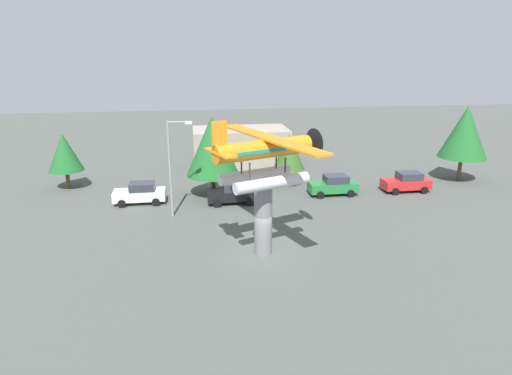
% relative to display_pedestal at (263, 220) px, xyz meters
% --- Properties ---
extents(ground_plane, '(140.00, 140.00, 0.00)m').
position_rel_display_pedestal_xyz_m(ground_plane, '(0.00, 0.00, -2.25)').
color(ground_plane, '#4C514C').
extents(display_pedestal, '(1.10, 1.10, 4.50)m').
position_rel_display_pedestal_xyz_m(display_pedestal, '(0.00, 0.00, 0.00)').
color(display_pedestal, slate).
rests_on(display_pedestal, ground).
extents(floatplane_monument, '(7.19, 10.09, 4.00)m').
position_rel_display_pedestal_xyz_m(floatplane_monument, '(0.12, 0.05, 3.92)').
color(floatplane_monument, silver).
rests_on(floatplane_monument, display_pedestal).
extents(car_near_white, '(4.20, 2.02, 1.76)m').
position_rel_display_pedestal_xyz_m(car_near_white, '(-8.52, 10.79, -1.37)').
color(car_near_white, white).
rests_on(car_near_white, ground).
extents(car_mid_black, '(4.20, 2.02, 1.76)m').
position_rel_display_pedestal_xyz_m(car_mid_black, '(-0.89, 9.70, -1.37)').
color(car_mid_black, black).
rests_on(car_mid_black, ground).
extents(car_far_green, '(4.20, 2.02, 1.76)m').
position_rel_display_pedestal_xyz_m(car_far_green, '(7.99, 10.62, -1.37)').
color(car_far_green, '#237A38').
rests_on(car_far_green, ground).
extents(car_distant_red, '(4.20, 2.02, 1.76)m').
position_rel_display_pedestal_xyz_m(car_distant_red, '(14.76, 10.58, -1.37)').
color(car_distant_red, red).
rests_on(car_distant_red, ground).
extents(streetlight_primary, '(1.84, 0.28, 7.30)m').
position_rel_display_pedestal_xyz_m(streetlight_primary, '(-5.59, 7.34, 2.02)').
color(streetlight_primary, gray).
rests_on(streetlight_primary, ground).
extents(storefront_building, '(10.15, 5.46, 4.08)m').
position_rel_display_pedestal_xyz_m(storefront_building, '(1.12, 22.00, -0.21)').
color(storefront_building, '#9E9384').
rests_on(storefront_building, ground).
extents(tree_west, '(3.07, 3.07, 5.10)m').
position_rel_display_pedestal_xyz_m(tree_west, '(-15.49, 15.99, 1.12)').
color(tree_west, brown).
rests_on(tree_west, ground).
extents(tree_east, '(4.55, 4.55, 6.91)m').
position_rel_display_pedestal_xyz_m(tree_east, '(-2.41, 12.08, 2.12)').
color(tree_east, brown).
rests_on(tree_east, ground).
extents(tree_center_back, '(2.91, 2.91, 4.89)m').
position_rel_display_pedestal_xyz_m(tree_center_back, '(4.67, 13.81, 1.00)').
color(tree_center_back, brown).
rests_on(tree_center_back, ground).
extents(tree_far_east, '(4.42, 4.42, 7.22)m').
position_rel_display_pedestal_xyz_m(tree_far_east, '(21.46, 13.12, 2.50)').
color(tree_far_east, brown).
rests_on(tree_far_east, ground).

